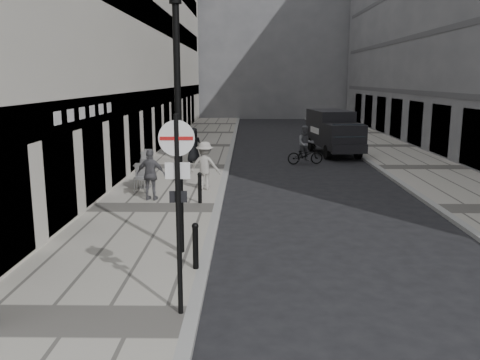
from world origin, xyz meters
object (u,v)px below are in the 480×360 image
at_px(panel_van, 333,130).
at_px(cyclist, 305,149).
at_px(lamppost, 178,111).
at_px(sign_post, 178,189).

distance_m(panel_van, cyclist, 3.95).
relative_size(lamppost, panel_van, 1.12).
distance_m(sign_post, cyclist, 16.96).
height_order(sign_post, cyclist, sign_post).
relative_size(sign_post, panel_van, 0.65).
relative_size(lamppost, cyclist, 3.12).
distance_m(lamppost, cyclist, 14.19).
bearing_deg(lamppost, panel_van, 69.35).
height_order(lamppost, panel_van, lamppost).
distance_m(sign_post, lamppost, 3.37).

